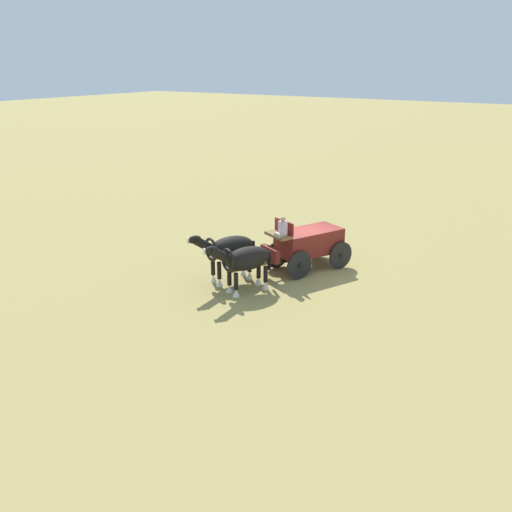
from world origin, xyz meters
TOP-DOWN VIEW (x-y plane):
  - ground_plane at (0.00, 0.00)m, footprint 220.00×220.00m
  - show_wagon at (0.13, -0.05)m, footprint 5.70×3.23m
  - draft_horse_near at (3.72, -0.96)m, footprint 2.94×1.76m
  - draft_horse_off at (3.18, -2.14)m, footprint 3.03×1.81m

SIDE VIEW (x-z plane):
  - ground_plane at x=0.00m, z-range 0.00..0.00m
  - show_wagon at x=0.13m, z-range -0.16..2.60m
  - draft_horse_near at x=3.72m, z-range 0.23..2.44m
  - draft_horse_off at x=3.18m, z-range 0.27..2.55m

